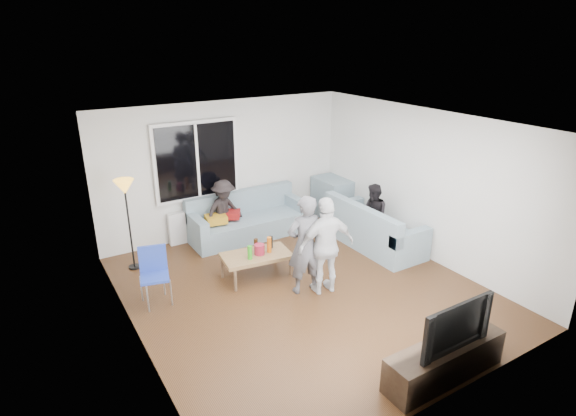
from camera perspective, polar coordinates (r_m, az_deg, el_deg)
floor at (r=7.42m, az=1.79°, el=-10.04°), size 5.00×5.50×0.04m
ceiling at (r=6.48m, az=2.05°, el=10.45°), size 5.00×5.50×0.04m
wall_back at (r=9.16m, az=-7.67°, el=4.86°), size 5.00×0.04×2.60m
wall_front at (r=5.00m, az=19.89°, el=-10.30°), size 5.00×0.04×2.60m
wall_left at (r=5.95m, az=-18.92°, el=-5.05°), size 0.04×5.50×2.60m
wall_right at (r=8.42m, az=16.42°, el=2.76°), size 0.04×5.50×2.60m
window_frame at (r=8.81m, az=-11.10°, el=5.70°), size 1.62×0.06×1.47m
window_glass at (r=8.77m, az=-11.01°, el=5.65°), size 1.50×0.02×1.35m
window_mullion at (r=8.76m, az=-10.99°, el=5.63°), size 0.05×0.03×1.35m
radiator at (r=9.17m, az=-10.49°, el=-1.86°), size 1.30×0.12×0.62m
potted_plant at (r=9.14m, az=-7.77°, el=1.40°), size 0.21×0.19×0.32m
vase at (r=8.92m, az=-12.00°, el=0.11°), size 0.18×0.18×0.17m
sofa_back_section at (r=9.10m, az=-4.86°, el=-0.96°), size 2.30×0.85×0.85m
sofa_right_section at (r=8.81m, az=10.53°, el=-2.00°), size 2.00×0.85×0.85m
sofa_corner at (r=10.18m, az=6.06°, el=1.39°), size 0.85×0.85×0.85m
cushion_yellow at (r=8.79m, az=-8.78°, el=-1.34°), size 0.43×0.38×0.14m
cushion_red at (r=8.98m, az=-7.04°, el=-0.77°), size 0.46×0.44×0.13m
coffee_table at (r=7.71m, az=-3.87°, el=-6.97°), size 1.17×0.74×0.40m
pitcher at (r=7.58m, az=-3.51°, el=-5.06°), size 0.17×0.17×0.17m
side_chair at (r=7.13m, az=-15.95°, el=-8.14°), size 0.49×0.49×0.86m
floor_lamp at (r=8.14m, az=-18.79°, el=-2.03°), size 0.32×0.32×1.56m
player_left at (r=7.02m, az=2.08°, el=-4.53°), size 0.62×0.45×1.56m
player_right at (r=7.05m, az=4.69°, el=-4.62°), size 0.95×0.51×1.53m
spectator_right at (r=8.79m, az=10.34°, el=-0.89°), size 0.59×0.67×1.18m
spectator_back at (r=8.86m, az=-7.82°, el=-0.40°), size 0.87×0.61×1.22m
tv_console at (r=5.94m, az=18.57°, el=-17.26°), size 1.60×0.40×0.44m
television at (r=5.65m, az=19.18°, el=-13.07°), size 1.04×0.14×0.60m
bottle_b at (r=7.42m, az=-4.68°, el=-5.43°), size 0.08×0.08×0.23m
bottle_d at (r=7.62m, az=-2.31°, el=-4.49°), size 0.07×0.07×0.26m
bottle_c at (r=7.70m, az=-3.94°, el=-4.48°), size 0.07×0.07×0.21m
bottle_e at (r=7.78m, az=-2.11°, el=-4.17°), size 0.07×0.07×0.21m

